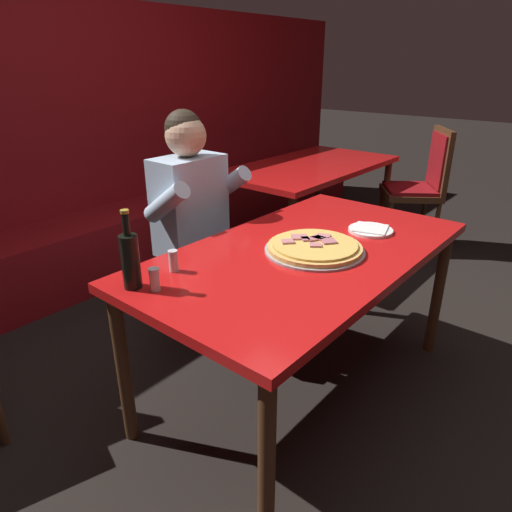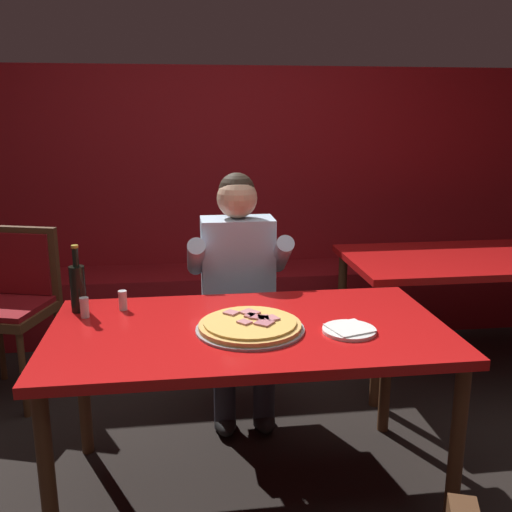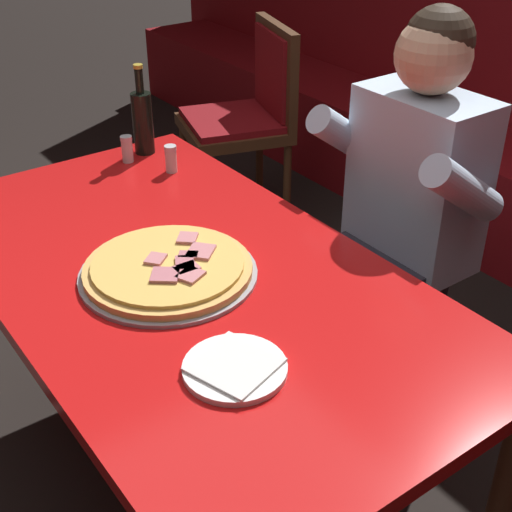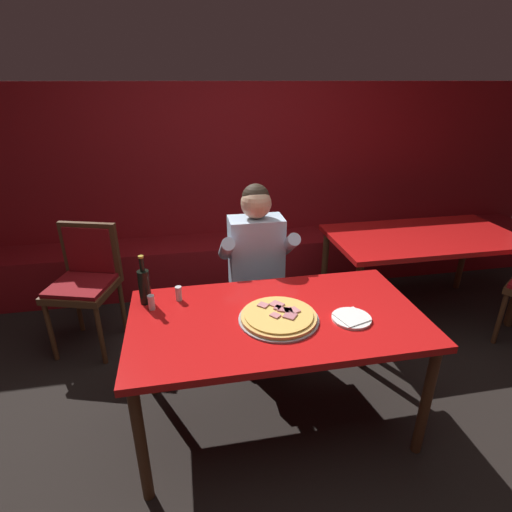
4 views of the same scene
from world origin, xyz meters
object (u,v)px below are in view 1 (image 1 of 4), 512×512
Objects in this scene: beer_bottle at (130,259)px; shaker_black_pepper at (173,262)px; pizza at (314,248)px; background_dining_table at (309,174)px; plate_white_paper at (371,230)px; diner_seated_blue_shirt at (201,222)px; shaker_oregano at (155,281)px; main_dining_table at (305,264)px; dining_chair_far_right at (422,181)px.

beer_bottle is 0.20m from shaker_black_pepper.
background_dining_table is at bearing 34.29° from pizza.
plate_white_paper is at bearing -22.96° from shaker_black_pepper.
shaker_black_pepper is 0.07× the size of diner_seated_blue_shirt.
shaker_oregano reaches higher than pizza.
background_dining_table is at bearing 19.33° from shaker_black_pepper.
plate_white_paper is at bearing -66.63° from diner_seated_blue_shirt.
beer_bottle reaches higher than plate_white_paper.
shaker_black_pepper is 0.70m from diner_seated_blue_shirt.
shaker_oregano is 0.86m from diner_seated_blue_shirt.
shaker_oregano is (0.04, -0.08, -0.07)m from beer_bottle.
main_dining_table is 7.53× the size of plate_white_paper.
main_dining_table is 1.03× the size of background_dining_table.
dining_chair_far_right reaches higher than shaker_black_pepper.
beer_bottle reaches higher than pizza.
main_dining_table is at bearing -21.38° from beer_bottle.
plate_white_paper is at bearing -16.33° from shaker_oregano.
plate_white_paper is at bearing -135.44° from background_dining_table.
background_dining_table is at bearing 19.83° from shaker_oregano.
plate_white_paper is 0.16× the size of diner_seated_blue_shirt.
shaker_oregano is at bearing -177.46° from dining_chair_far_right.
shaker_black_pepper reaches higher than main_dining_table.
main_dining_table is at bearing -92.81° from diner_seated_blue_shirt.
plate_white_paper is 0.98m from shaker_black_pepper.
plate_white_paper is 1.09m from shaker_oregano.
shaker_oregano is at bearing 163.78° from main_dining_table.
beer_bottle is at bearing 113.72° from shaker_oregano.
plate_white_paper is at bearing -16.51° from main_dining_table.
main_dining_table is 5.42× the size of beer_bottle.
dining_chair_far_right is (2.20, 0.36, -0.19)m from pizza.
pizza is 1.79m from background_dining_table.
pizza reaches higher than main_dining_table.
pizza is at bearing 169.61° from plate_white_paper.
plate_white_paper is at bearing -19.70° from beer_bottle.
shaker_oregano is 0.17m from shaker_black_pepper.
shaker_black_pepper is at bearing -142.40° from diner_seated_blue_shirt.
main_dining_table is at bearing 163.49° from plate_white_paper.
shaker_oregano is 0.09× the size of dining_chair_far_right.
main_dining_table is 0.69m from diner_seated_blue_shirt.
beer_bottle is at bearing 177.76° from shaker_black_pepper.
main_dining_table is at bearing 86.46° from pizza.
diner_seated_blue_shirt is (0.70, 0.50, -0.07)m from shaker_oregano.
pizza is 0.70m from shaker_oregano.
diner_seated_blue_shirt is 1.28× the size of dining_chair_far_right.
plate_white_paper reaches higher than main_dining_table.
plate_white_paper is at bearing -166.57° from dining_chair_far_right.
plate_white_paper reaches higher than background_dining_table.
beer_bottle is (-0.70, 0.27, 0.18)m from main_dining_table.
pizza is 4.98× the size of shaker_oregano.
diner_seated_blue_shirt reaches higher than shaker_oregano.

